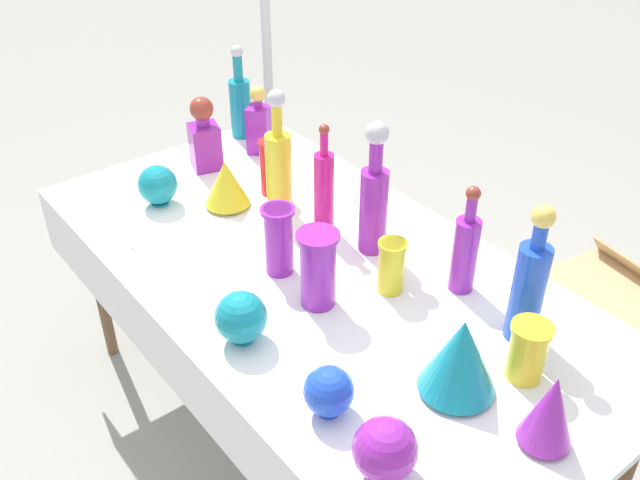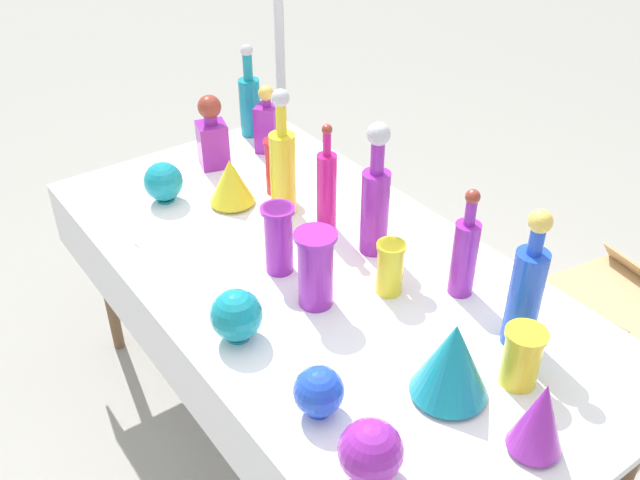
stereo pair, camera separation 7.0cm
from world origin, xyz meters
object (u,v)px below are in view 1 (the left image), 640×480
object	(u,v)px
fluted_vase_2	(551,410)
slender_vase_4	(318,267)
slender_vase_3	(528,350)
fluted_vase_0	(226,183)
tall_bottle_0	(529,285)
round_bowl_3	(385,450)
tall_bottle_2	(324,189)
canopy_pole	(267,63)
tall_bottle_4	(240,102)
fluted_vase_1	(460,356)
tall_bottle_1	(374,198)
slender_vase_1	(279,238)
cardboard_box_behind_right	(542,347)
round_bowl_2	(241,317)
square_decanter_1	(259,124)
square_decanter_0	(204,136)
round_bowl_0	(158,185)
slender_vase_2	(391,265)
tall_bottle_3	(465,250)
cardboard_box_behind_left	(615,322)
round_bowl_1	(329,391)
slender_vase_0	(270,166)

from	to	relation	value
fluted_vase_2	slender_vase_4	bearing A→B (deg)	-172.54
slender_vase_3	fluted_vase_0	size ratio (longest dim) A/B	0.95
tall_bottle_0	round_bowl_3	bearing A→B (deg)	-80.00
round_bowl_3	tall_bottle_2	bearing A→B (deg)	149.09
slender_vase_4	canopy_pole	distance (m)	1.63
tall_bottle_4	fluted_vase_1	world-z (taller)	tall_bottle_4
tall_bottle_1	slender_vase_1	size ratio (longest dim) A/B	1.98
cardboard_box_behind_right	canopy_pole	bearing A→B (deg)	-174.46
tall_bottle_1	round_bowl_2	world-z (taller)	tall_bottle_1
square_decanter_1	fluted_vase_0	bearing A→B (deg)	-50.02
square_decanter_0	round_bowl_0	bearing A→B (deg)	-64.21
slender_vase_2	slender_vase_1	bearing A→B (deg)	-143.99
slender_vase_4	fluted_vase_2	xyz separation A→B (m)	(0.70, 0.09, -0.02)
slender_vase_4	tall_bottle_3	bearing A→B (deg)	60.94
round_bowl_3	tall_bottle_0	bearing A→B (deg)	100.00
round_bowl_2	round_bowl_0	bearing A→B (deg)	168.38
fluted_vase_2	cardboard_box_behind_left	distance (m)	1.49
tall_bottle_4	round_bowl_1	bearing A→B (deg)	-25.43
square_decanter_0	fluted_vase_0	xyz separation A→B (m)	(0.28, -0.09, -0.04)
tall_bottle_3	fluted_vase_0	xyz separation A→B (m)	(-0.80, -0.28, -0.05)
square_decanter_0	cardboard_box_behind_right	world-z (taller)	square_decanter_0
fluted_vase_0	fluted_vase_2	bearing A→B (deg)	0.52
slender_vase_3	canopy_pole	distance (m)	2.04
tall_bottle_0	round_bowl_2	world-z (taller)	tall_bottle_0
tall_bottle_4	square_decanter_1	xyz separation A→B (m)	(0.16, -0.02, -0.03)
slender_vase_0	round_bowl_1	world-z (taller)	slender_vase_0
fluted_vase_1	fluted_vase_2	bearing A→B (deg)	9.01
slender_vase_1	round_bowl_0	size ratio (longest dim) A/B	1.53
tall_bottle_1	fluted_vase_1	world-z (taller)	tall_bottle_1
tall_bottle_3	round_bowl_0	bearing A→B (deg)	-154.33
fluted_vase_0	square_decanter_0	bearing A→B (deg)	162.94
square_decanter_0	slender_vase_3	bearing A→B (deg)	2.29
fluted_vase_2	round_bowl_1	xyz separation A→B (m)	(-0.37, -0.32, -0.04)
tall_bottle_1	tall_bottle_3	distance (m)	0.32
round_bowl_3	tall_bottle_3	bearing A→B (deg)	118.98
tall_bottle_3	cardboard_box_behind_left	world-z (taller)	tall_bottle_3
tall_bottle_3	cardboard_box_behind_right	distance (m)	0.96
slender_vase_2	slender_vase_0	bearing A→B (deg)	175.83
tall_bottle_4	fluted_vase_1	bearing A→B (deg)	-13.59
slender_vase_1	slender_vase_3	size ratio (longest dim) A/B	1.36
slender_vase_4	round_bowl_3	bearing A→B (deg)	-24.55
round_bowl_3	cardboard_box_behind_right	size ratio (longest dim) A/B	0.28
tall_bottle_2	round_bowl_3	bearing A→B (deg)	-30.91
tall_bottle_1	round_bowl_3	size ratio (longest dim) A/B	2.90
tall_bottle_4	round_bowl_3	world-z (taller)	tall_bottle_4
round_bowl_0	slender_vase_4	bearing A→B (deg)	7.27
round_bowl_2	fluted_vase_1	bearing A→B (deg)	32.99
fluted_vase_1	tall_bottle_0	bearing A→B (deg)	96.35
tall_bottle_2	round_bowl_1	size ratio (longest dim) A/B	2.90
fluted_vase_2	round_bowl_1	bearing A→B (deg)	-138.80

